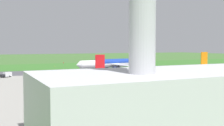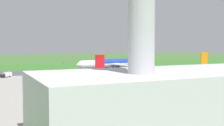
# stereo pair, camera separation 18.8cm
# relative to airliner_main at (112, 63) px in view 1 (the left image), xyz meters

# --- Properties ---
(ground_plane) EXTENTS (800.00, 800.00, 0.00)m
(ground_plane) POSITION_rel_airliner_main_xyz_m (4.60, 0.04, -4.35)
(ground_plane) COLOR #3D662D
(runway_asphalt) EXTENTS (600.00, 29.57, 0.06)m
(runway_asphalt) POSITION_rel_airliner_main_xyz_m (4.60, 0.04, -4.32)
(runway_asphalt) COLOR #47474C
(runway_asphalt) RESTS_ON ground
(apron_concrete) EXTENTS (440.00, 110.00, 0.05)m
(apron_concrete) POSITION_rel_airliner_main_xyz_m (4.60, 59.31, -4.33)
(apron_concrete) COLOR gray
(apron_concrete) RESTS_ON ground
(grass_verge_foreground) EXTENTS (600.00, 80.00, 0.04)m
(grass_verge_foreground) POSITION_rel_airliner_main_xyz_m (4.60, -42.85, -4.33)
(grass_verge_foreground) COLOR #346B27
(grass_verge_foreground) RESTS_ON ground
(airliner_main) EXTENTS (54.13, 44.40, 15.88)m
(airliner_main) POSITION_rel_airliner_main_xyz_m (0.00, 0.00, 0.00)
(airliner_main) COLOR white
(airliner_main) RESTS_ON ground
(airliner_parked_mid) EXTENTS (42.12, 34.57, 12.30)m
(airliner_parked_mid) POSITION_rel_airliner_main_xyz_m (17.05, 58.46, -0.99)
(airliner_parked_mid) COLOR white
(airliner_parked_mid) RESTS_ON ground
(service_truck_baggage) EXTENTS (6.18, 4.71, 2.65)m
(service_truck_baggage) POSITION_rel_airliner_main_xyz_m (70.28, 19.84, -2.95)
(service_truck_baggage) COLOR black
(service_truck_baggage) RESTS_ON ground
(service_car_followme) EXTENTS (3.72, 4.52, 1.62)m
(service_car_followme) POSITION_rel_airliner_main_xyz_m (-70.73, 4.16, -3.51)
(service_car_followme) COLOR black
(service_car_followme) RESTS_ON ground
(no_stopping_sign) EXTENTS (0.60, 0.10, 2.89)m
(no_stopping_sign) POSITION_rel_airliner_main_xyz_m (21.93, -46.57, -2.65)
(no_stopping_sign) COLOR slate
(no_stopping_sign) RESTS_ON ground
(traffic_cone_orange) EXTENTS (0.40, 0.40, 0.55)m
(traffic_cone_orange) POSITION_rel_airliner_main_xyz_m (29.71, -44.50, -4.08)
(traffic_cone_orange) COLOR orange
(traffic_cone_orange) RESTS_ON ground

